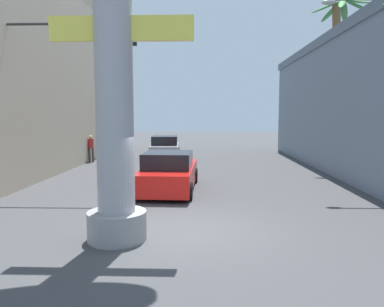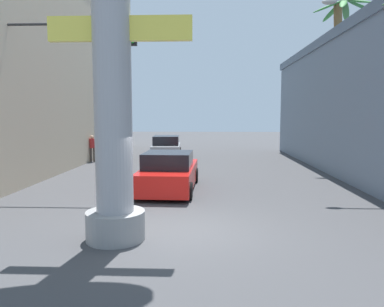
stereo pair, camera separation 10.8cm
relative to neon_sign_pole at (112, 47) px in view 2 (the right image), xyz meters
The scene contains 10 objects.
ground_plane 11.85m from the neon_sign_pole, 81.40° to the left, with size 91.98×91.98×0.00m, color #424244.
building_left 15.89m from the neon_sign_pole, 126.24° to the left, with size 8.34×28.35×11.68m.
neon_sign_pole is the anchor object (origin of this frame).
street_lamp 10.47m from the neon_sign_pole, 35.03° to the left, with size 2.57×0.28×7.47m.
traffic_light_mast 6.60m from the neon_sign_pole, 125.72° to the left, with size 6.11×0.32×6.46m.
car_lead 7.13m from the neon_sign_pole, 83.47° to the left, with size 2.20×5.03×1.56m.
car_far 17.29m from the neon_sign_pole, 92.16° to the left, with size 2.18×4.44×1.56m.
palm_tree_mid_right 15.75m from the neon_sign_pole, 52.94° to the left, with size 3.46×3.27×9.20m.
palm_tree_far_left 19.77m from the neon_sign_pole, 106.44° to the left, with size 2.84×2.85×6.71m.
pedestrian_far_left 15.88m from the neon_sign_pole, 109.23° to the left, with size 0.43×0.43×1.70m.
Camera 2 is at (0.57, -9.52, 3.02)m, focal length 35.00 mm.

